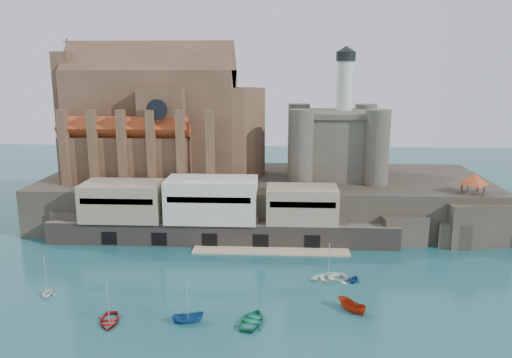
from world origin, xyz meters
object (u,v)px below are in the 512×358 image
object	(u,v)px
castle_keep	(335,140)
church	(161,122)
boat_0	(109,322)
boat_2	(188,322)
pavilion	(474,180)

from	to	relation	value
castle_keep	church	bearing A→B (deg)	178.89
church	castle_keep	world-z (taller)	church
castle_keep	boat_0	world-z (taller)	castle_keep
boat_2	boat_0	bearing A→B (deg)	81.33
church	pavilion	world-z (taller)	church
church	castle_keep	xyz separation A→B (m)	(40.21, -0.78, -3.81)
church	boat_2	bearing A→B (deg)	-73.56
pavilion	church	bearing A→B (deg)	166.52
castle_keep	boat_0	xyz separation A→B (m)	(-35.86, -51.59, -18.31)
castle_keep	boat_2	world-z (taller)	castle_keep
boat_0	boat_2	xyz separation A→B (m)	(10.92, 0.60, 0.00)
castle_keep	boat_2	xyz separation A→B (m)	(-24.93, -50.99, -18.31)
castle_keep	boat_2	size ratio (longest dim) A/B	6.64
pavilion	boat_0	world-z (taller)	pavilion
church	boat_2	size ratio (longest dim) A/B	10.66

